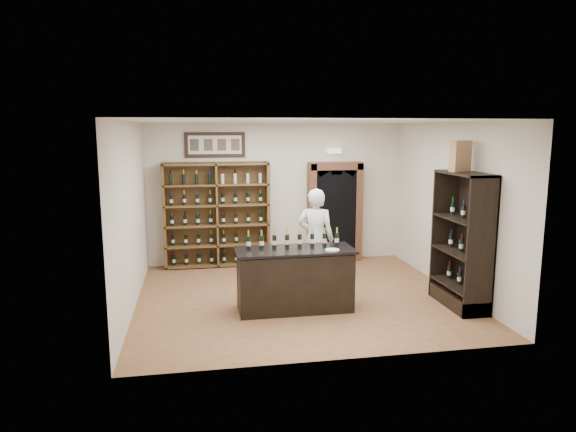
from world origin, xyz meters
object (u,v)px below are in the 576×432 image
Objects in this scene: counter_bottle_0 at (249,242)px; side_cabinet at (462,261)px; wine_shelf at (217,215)px; shopkeeper at (316,239)px; tasting_counter at (295,280)px; wine_crate at (460,156)px.

counter_bottle_0 is 0.14× the size of side_cabinet.
wine_shelf reaches higher than shopkeeper.
side_cabinet is 2.54m from shopkeeper.
shopkeeper reaches higher than counter_bottle_0.
counter_bottle_0 is 0.16× the size of shopkeeper.
tasting_counter is 2.75m from side_cabinet.
shopkeeper is (-2.14, 1.36, 0.16)m from side_cabinet.
wine_crate is at bearing -39.43° from wine_shelf.
side_cabinet is at bearing -6.28° from tasting_counter.
tasting_counter is 3.80× the size of wine_crate.
tasting_counter is 1.29m from shopkeeper.
wine_crate is (-0.06, 0.14, 1.69)m from side_cabinet.
wine_crate is at bearing 114.03° from side_cabinet.
wine_crate is (2.07, -1.22, 1.53)m from shopkeeper.
counter_bottle_0 is 3.49m from side_cabinet.
tasting_counter is 1.03× the size of shopkeeper.
tasting_counter is 0.85× the size of side_cabinet.
tasting_counter is 0.95m from counter_bottle_0.
counter_bottle_0 reaches higher than tasting_counter.
wine_shelf is 5.02m from side_cabinet.
wine_shelf is 4.45× the size of wine_crate.
counter_bottle_0 is 0.61× the size of wine_crate.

